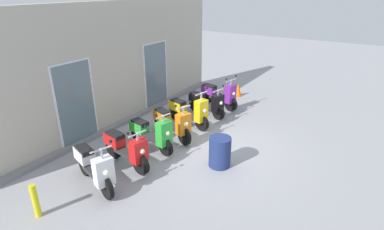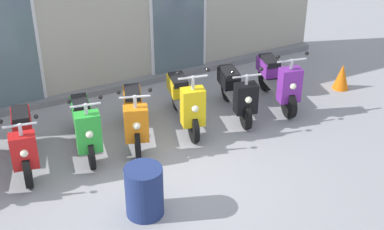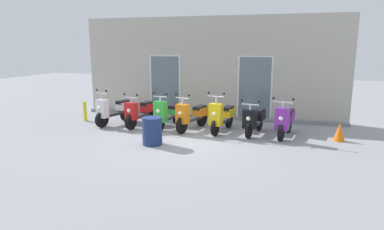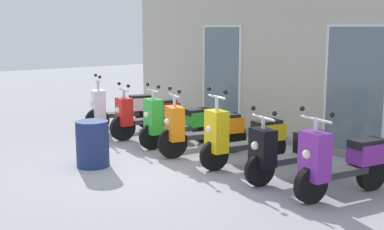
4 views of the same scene
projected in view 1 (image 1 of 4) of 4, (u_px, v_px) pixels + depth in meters
The scene contains 12 objects.
ground_plane at pixel (207, 147), 8.40m from camera, with size 40.00×40.00×0.00m, color #939399.
storefront_facade at pixel (116, 67), 9.31m from camera, with size 9.74×0.50×3.69m.
scooter_white at pixel (94, 166), 6.57m from camera, with size 0.76×1.61×1.26m.
scooter_red at pixel (126, 148), 7.34m from camera, with size 0.62×1.59×1.16m.
scooter_green at pixel (151, 132), 8.11m from camera, with size 0.62×1.62×1.23m.
scooter_orange at pixel (172, 122), 8.72m from camera, with size 0.79×1.63×1.23m.
scooter_yellow at pixel (189, 111), 9.48m from camera, with size 0.67×1.64×1.32m.
scooter_black at pixel (207, 102), 10.25m from camera, with size 0.67×1.53×1.13m.
scooter_purple at pixel (219, 94), 10.93m from camera, with size 0.67×1.60×1.24m.
curb_bollard at pixel (35, 201), 5.75m from camera, with size 0.12×0.12×0.70m, color yellow.
trash_bin at pixel (220, 152), 7.39m from camera, with size 0.53×0.53×0.75m, color navy.
traffic_cone at pixel (238, 90), 12.15m from camera, with size 0.32×0.32×0.52m, color orange.
Camera 1 is at (-6.45, -3.63, 4.07)m, focal length 28.73 mm.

